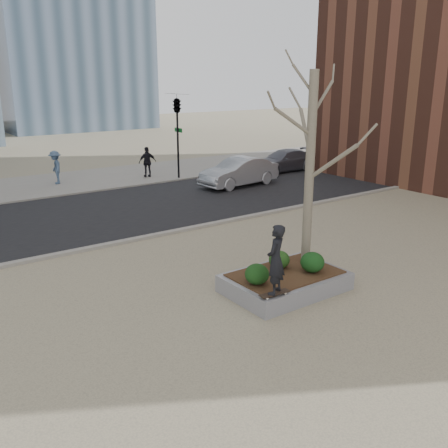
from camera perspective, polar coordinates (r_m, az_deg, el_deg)
ground at (r=12.50m, az=3.53°, el=-8.66°), size 120.00×120.00×0.00m
street at (r=20.76m, az=-14.16°, el=1.14°), size 60.00×8.00×0.02m
far_sidewalk at (r=27.24m, az=-19.71°, el=4.24°), size 60.00×6.00×0.02m
planter at (r=13.01m, az=6.99°, el=-6.63°), size 3.00×2.00×0.45m
planter_mulch at (r=12.92m, az=7.03°, el=-5.63°), size 2.70×1.70×0.04m
sycamore_tree at (r=12.99m, az=9.93°, el=9.53°), size 2.80×2.80×6.60m
shrub_left at (r=12.09m, az=3.79°, el=-5.74°), size 0.59×0.59×0.50m
shrub_middle at (r=13.12m, az=6.33°, el=-4.07°), size 0.55×0.55×0.47m
shrub_right at (r=12.99m, az=10.06°, el=-4.32°), size 0.62×0.62×0.52m
skateboard at (r=11.66m, az=5.80°, el=-8.00°), size 0.79×0.26×0.08m
skateboarder at (r=11.34m, az=5.93°, el=-4.06°), size 0.71×0.63×1.63m
car_silver at (r=25.29m, az=1.73°, el=5.97°), size 4.39×1.86×1.41m
car_third at (r=29.64m, az=6.88°, el=7.22°), size 4.31×1.95×1.23m
pedestrian_b at (r=27.11m, az=-18.69°, el=6.15°), size 0.81×1.19×1.70m
pedestrian_c at (r=27.84m, az=-8.74°, el=7.02°), size 1.02×0.56×1.66m
traffic_light_far at (r=27.24m, az=-5.31°, el=9.90°), size 0.60×2.48×4.50m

